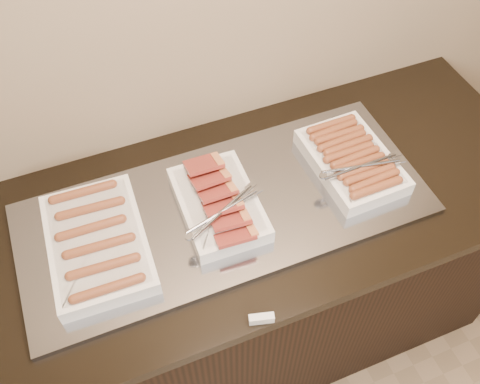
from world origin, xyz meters
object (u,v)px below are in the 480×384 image
warming_tray (225,209)px  dish_left (97,242)px  counter (228,284)px  dish_right (352,160)px  dish_center (219,204)px

warming_tray → dish_left: (-0.37, -0.00, 0.04)m
warming_tray → dish_left: size_ratio=2.99×
counter → dish_right: dish_right is taller
dish_right → dish_left: bearing=178.1°
dish_left → counter: bearing=2.4°
warming_tray → dish_center: (-0.02, -0.00, 0.04)m
counter → warming_tray: 0.46m
dish_center → counter: bearing=14.9°
warming_tray → dish_right: dish_right is taller
counter → warming_tray: (0.00, 0.00, 0.46)m
dish_center → dish_right: dish_center is taller
warming_tray → counter: bearing=180.0°
warming_tray → dish_center: dish_center is taller
dish_center → dish_right: bearing=1.5°
dish_center → dish_left: bearing=-179.4°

